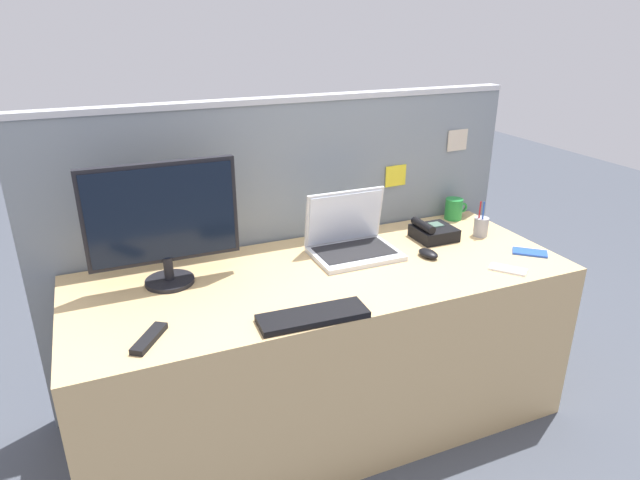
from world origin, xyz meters
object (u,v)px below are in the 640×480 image
at_px(laptop, 351,238).
at_px(tv_remote, 149,338).
at_px(computer_mouse_right_hand, 428,254).
at_px(desktop_monitor, 162,219).
at_px(keyboard_main, 313,316).
at_px(cell_phone_white_slab, 508,269).
at_px(desk_phone, 433,232).
at_px(coffee_mug, 454,209).
at_px(cell_phone_blue_case, 530,252).
at_px(pen_cup, 481,226).

xyz_separation_m(laptop, tv_remote, (-0.89, -0.38, -0.05)).
height_order(laptop, tv_remote, laptop).
height_order(computer_mouse_right_hand, tv_remote, computer_mouse_right_hand).
bearing_deg(desktop_monitor, keyboard_main, -49.71).
distance_m(laptop, computer_mouse_right_hand, 0.33).
distance_m(keyboard_main, cell_phone_white_slab, 0.86).
bearing_deg(cell_phone_white_slab, computer_mouse_right_hand, 93.92).
xyz_separation_m(cell_phone_white_slab, tv_remote, (-1.38, 0.03, 0.01)).
bearing_deg(laptop, computer_mouse_right_hand, -32.44).
height_order(desk_phone, computer_mouse_right_hand, desk_phone).
bearing_deg(coffee_mug, tv_remote, -160.18).
bearing_deg(desk_phone, cell_phone_white_slab, -77.54).
bearing_deg(keyboard_main, computer_mouse_right_hand, 26.29).
bearing_deg(computer_mouse_right_hand, laptop, 138.02).
distance_m(desktop_monitor, computer_mouse_right_hand, 1.08).
bearing_deg(tv_remote, cell_phone_blue_case, 37.09).
bearing_deg(keyboard_main, cell_phone_white_slab, 5.54).
relative_size(desk_phone, coffee_mug, 1.42).
bearing_deg(cell_phone_blue_case, laptop, 106.99).
relative_size(desktop_monitor, tv_remote, 3.26).
distance_m(desktop_monitor, cell_phone_blue_case, 1.52).
bearing_deg(pen_cup, coffee_mug, 84.71).
relative_size(laptop, cell_phone_white_slab, 2.50).
distance_m(keyboard_main, tv_remote, 0.53).
bearing_deg(cell_phone_blue_case, cell_phone_white_slab, 157.21).
bearing_deg(cell_phone_blue_case, keyboard_main, 138.89).
height_order(desk_phone, keyboard_main, desk_phone).
bearing_deg(computer_mouse_right_hand, keyboard_main, -165.78).
relative_size(desktop_monitor, desk_phone, 3.15).
height_order(cell_phone_white_slab, tv_remote, tv_remote).
xyz_separation_m(pen_cup, cell_phone_white_slab, (-0.14, -0.35, -0.04)).
distance_m(desktop_monitor, pen_cup, 1.41).
relative_size(desktop_monitor, cell_phone_blue_case, 3.92).
distance_m(keyboard_main, cell_phone_blue_case, 1.07).
xyz_separation_m(desk_phone, cell_phone_blue_case, (0.29, -0.30, -0.03)).
xyz_separation_m(laptop, desk_phone, (0.41, -0.01, -0.03)).
distance_m(computer_mouse_right_hand, tv_remote, 1.18).
distance_m(desktop_monitor, keyboard_main, 0.66).
relative_size(cell_phone_white_slab, tv_remote, 0.84).
relative_size(computer_mouse_right_hand, cell_phone_blue_case, 0.71).
height_order(laptop, keyboard_main, laptop).
height_order(computer_mouse_right_hand, pen_cup, pen_cup).
relative_size(desk_phone, computer_mouse_right_hand, 1.76).
relative_size(keyboard_main, computer_mouse_right_hand, 3.74).
bearing_deg(computer_mouse_right_hand, desk_phone, 41.79).
bearing_deg(computer_mouse_right_hand, desktop_monitor, 160.18).
distance_m(desktop_monitor, cell_phone_white_slab, 1.35).
relative_size(desk_phone, tv_remote, 1.03).
bearing_deg(desktop_monitor, laptop, -0.89).
relative_size(desktop_monitor, coffee_mug, 4.47).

